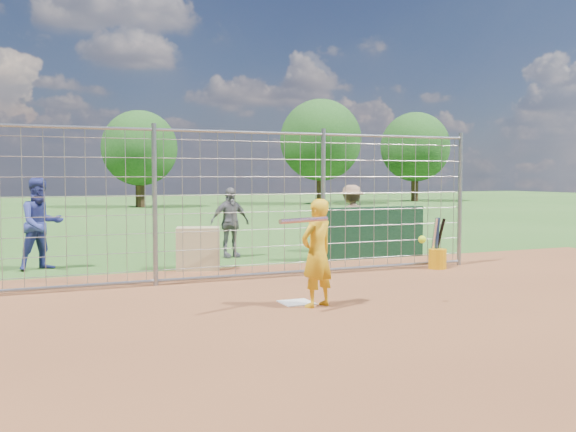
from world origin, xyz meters
name	(u,v)px	position (x,y,z in m)	size (l,w,h in m)	color
ground	(291,301)	(0.00, 0.00, 0.00)	(100.00, 100.00, 0.00)	#2D591E
infield_dirt	(413,355)	(0.00, -3.00, 0.01)	(18.00, 18.00, 0.00)	brown
home_plate	(297,303)	(0.00, -0.20, 0.01)	(0.43, 0.43, 0.02)	silver
dugout_wall	(369,233)	(3.40, 3.60, 0.55)	(2.60, 0.20, 1.10)	#11381E
batter	(317,253)	(0.16, -0.52, 0.73)	(0.53, 0.35, 1.46)	gold
bystander_a	(41,224)	(-3.10, 4.62, 0.87)	(0.84, 0.66, 1.73)	navy
bystander_b	(230,222)	(0.72, 4.97, 0.76)	(0.89, 0.37, 1.52)	slate
bystander_c	(352,219)	(3.61, 4.77, 0.78)	(1.01, 0.58, 1.56)	#966E52
equipment_bin	(198,248)	(-0.39, 3.46, 0.40)	(0.80, 0.55, 0.80)	tan
equipment_in_play	(334,225)	(0.22, -0.88, 1.13)	(2.13, 0.45, 0.38)	silver
bucket_with_bats	(437,256)	(3.80, 1.76, 0.25)	(0.34, 0.37, 0.98)	orange
backstop_fence	(244,206)	(0.00, 2.00, 1.26)	(9.08, 0.08, 2.60)	gray
tree_line	(141,141)	(3.13, 28.13, 3.71)	(44.66, 6.72, 6.48)	#3F2B19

